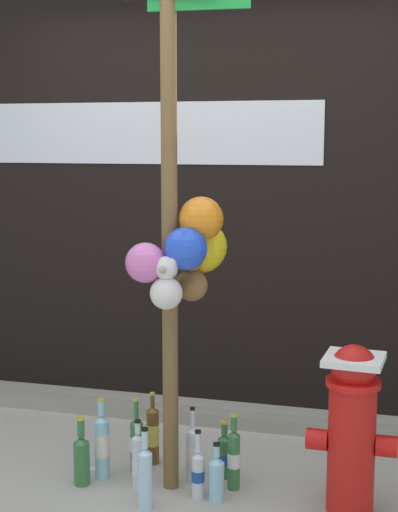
{
  "coord_description": "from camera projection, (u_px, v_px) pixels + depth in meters",
  "views": [
    {
      "loc": [
        1.12,
        -3.12,
        1.69
      ],
      "look_at": [
        0.24,
        0.21,
        1.15
      ],
      "focal_mm": 53.16,
      "sensor_mm": 36.0,
      "label": 1
    }
  ],
  "objects": [
    {
      "name": "ground_plane",
      "position": [
        137.0,
        504.0,
        3.52
      ],
      "size": [
        14.0,
        14.0,
        0.0
      ],
      "primitive_type": "plane",
      "color": "#ADA899"
    },
    {
      "name": "building_wall",
      "position": [
        217.0,
        158.0,
        4.78
      ],
      "size": [
        10.0,
        0.21,
        3.12
      ],
      "color": "black",
      "rests_on": "ground_plane"
    },
    {
      "name": "curb_strip",
      "position": [
        196.0,
        416.0,
        4.52
      ],
      "size": [
        8.0,
        0.12,
        0.08
      ],
      "primitive_type": "cube",
      "color": "gray",
      "rests_on": "ground_plane"
    },
    {
      "name": "memorial_post",
      "position": [
        181.0,
        198.0,
        3.5
      ],
      "size": [
        0.59,
        0.53,
        2.66
      ],
      "color": "brown",
      "rests_on": "ground_plane"
    },
    {
      "name": "fire_hydrant",
      "position": [
        352.0,
        425.0,
        3.39
      ],
      "size": [
        0.41,
        0.28,
        0.78
      ],
      "color": "red",
      "rests_on": "ground_plane"
    },
    {
      "name": "bottle_0",
      "position": [
        138.0,
        460.0,
        3.67
      ],
      "size": [
        0.06,
        0.06,
        0.34
      ],
      "color": "silver",
      "rests_on": "ground_plane"
    },
    {
      "name": "bottle_1",
      "position": [
        145.0,
        475.0,
        3.46
      ],
      "size": [
        0.07,
        0.07,
        0.38
      ],
      "color": "#B2DBEA",
      "rests_on": "ground_plane"
    },
    {
      "name": "bottle_2",
      "position": [
        234.0,
        458.0,
        3.65
      ],
      "size": [
        0.06,
        0.06,
        0.38
      ],
      "color": "#337038",
      "rests_on": "ground_plane"
    },
    {
      "name": "bottle_3",
      "position": [
        217.0,
        477.0,
        3.53
      ],
      "size": [
        0.07,
        0.07,
        0.29
      ],
      "color": "#93CCE0",
      "rests_on": "ground_plane"
    },
    {
      "name": "bottle_4",
      "position": [
        192.0,
        453.0,
        3.73
      ],
      "size": [
        0.06,
        0.06,
        0.38
      ],
      "color": "silver",
      "rests_on": "ground_plane"
    },
    {
      "name": "bottle_5",
      "position": [
        82.0,
        458.0,
        3.7
      ],
      "size": [
        0.08,
        0.08,
        0.34
      ],
      "color": "#337038",
      "rests_on": "ground_plane"
    },
    {
      "name": "bottle_6",
      "position": [
        153.0,
        434.0,
        3.94
      ],
      "size": [
        0.07,
        0.07,
        0.38
      ],
      "color": "brown",
      "rests_on": "ground_plane"
    },
    {
      "name": "bottle_7",
      "position": [
        224.0,
        455.0,
        3.78
      ],
      "size": [
        0.07,
        0.07,
        0.29
      ],
      "color": "#337038",
      "rests_on": "ground_plane"
    },
    {
      "name": "bottle_8",
      "position": [
        137.0,
        443.0,
        3.84
      ],
      "size": [
        0.07,
        0.07,
        0.39
      ],
      "color": "#337038",
      "rests_on": "ground_plane"
    },
    {
      "name": "bottle_9",
      "position": [
        198.0,
        473.0,
        3.57
      ],
      "size": [
        0.06,
        0.06,
        0.33
      ],
      "color": "silver",
      "rests_on": "ground_plane"
    },
    {
      "name": "bottle_10",
      "position": [
        102.0,
        445.0,
        3.77
      ],
      "size": [
        0.08,
        0.08,
        0.41
      ],
      "color": "#93CCE0",
      "rests_on": "ground_plane"
    },
    {
      "name": "litter_0",
      "position": [
        90.0,
        468.0,
        3.89
      ],
      "size": [
        0.07,
        0.05,
        0.01
      ],
      "primitive_type": "cube",
      "rotation": [
        0.0,
        0.0,
        0.06
      ],
      "color": "silver",
      "rests_on": "ground_plane"
    }
  ]
}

